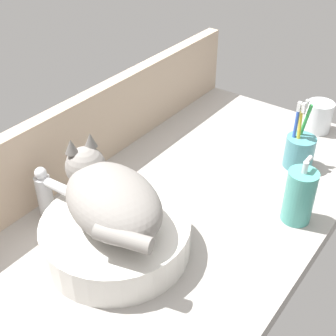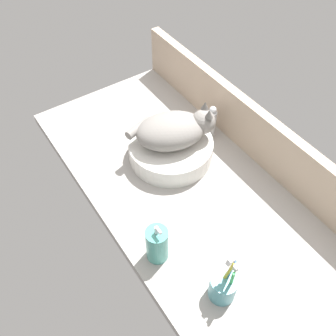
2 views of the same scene
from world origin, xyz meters
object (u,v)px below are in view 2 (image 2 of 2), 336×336
Objects in this scene: sink_basin at (171,149)px; toothbrush_cup at (223,286)px; soap_dispenser at (157,244)px; cat at (175,129)px; faucet at (210,121)px.

sink_basin is 1.67× the size of toothbrush_cup.
toothbrush_cup is at bearing 22.71° from soap_dispenser.
sink_basin is at bearing 139.99° from soap_dispenser.
faucet is (-1.59, 17.64, -6.14)cm from cat.
faucet is 0.83× the size of soap_dispenser.
soap_dispenser is at bearing -54.17° from faucet.
faucet is at bearing 93.65° from sink_basin.
cat is at bearing 73.85° from sink_basin.
cat is 55.92cm from toothbrush_cup.
cat is 2.22× the size of faucet.
cat is at bearing 138.28° from soap_dispenser.
sink_basin is 9.70cm from cat.
toothbrush_cup reaches higher than faucet.
sink_basin is at bearing -106.15° from cat.
cat reaches higher than soap_dispenser.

